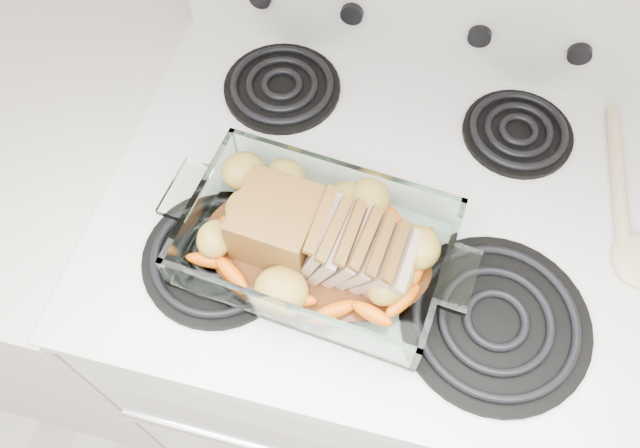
% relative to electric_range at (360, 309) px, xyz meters
% --- Properties ---
extents(electric_range, '(0.78, 0.70, 1.12)m').
position_rel_electric_range_xyz_m(electric_range, '(0.00, 0.00, 0.00)').
color(electric_range, silver).
rests_on(electric_range, ground).
extents(counter_left, '(0.58, 0.68, 0.93)m').
position_rel_electric_range_xyz_m(counter_left, '(-0.67, -0.00, -0.02)').
color(counter_left, beige).
rests_on(counter_left, ground).
extents(baking_dish, '(0.35, 0.23, 0.07)m').
position_rel_electric_range_xyz_m(baking_dish, '(-0.06, -0.12, 0.48)').
color(baking_dish, white).
rests_on(baking_dish, electric_range).
extents(pork_roast, '(0.24, 0.11, 0.09)m').
position_rel_electric_range_xyz_m(pork_roast, '(-0.07, -0.12, 0.51)').
color(pork_roast, brown).
rests_on(pork_roast, baking_dish).
extents(roast_vegetables, '(0.40, 0.22, 0.05)m').
position_rel_electric_range_xyz_m(roast_vegetables, '(-0.06, -0.08, 0.49)').
color(roast_vegetables, '#DA5F01').
rests_on(roast_vegetables, baking_dish).
extents(wooden_spoon, '(0.08, 0.31, 0.02)m').
position_rel_electric_range_xyz_m(wooden_spoon, '(0.36, 0.04, 0.46)').
color(wooden_spoon, beige).
rests_on(wooden_spoon, electric_range).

